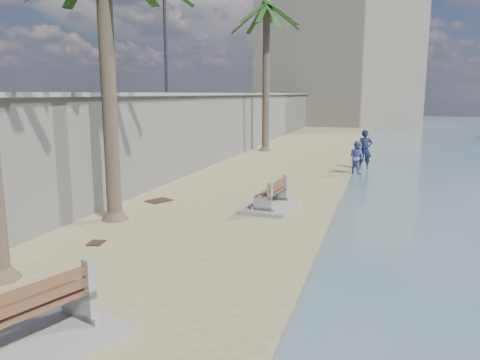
# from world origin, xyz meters

# --- Properties ---
(ground_plane) EXTENTS (140.00, 140.00, 0.00)m
(ground_plane) POSITION_xyz_m (0.00, 0.00, 0.00)
(ground_plane) COLOR #9B8D5F
(seawall) EXTENTS (0.45, 70.00, 3.50)m
(seawall) POSITION_xyz_m (-5.20, 20.00, 1.75)
(seawall) COLOR gray
(seawall) RESTS_ON ground_plane
(wall_cap) EXTENTS (0.80, 70.00, 0.12)m
(wall_cap) POSITION_xyz_m (-5.20, 20.00, 3.55)
(wall_cap) COLOR gray
(wall_cap) RESTS_ON seawall
(end_building) EXTENTS (18.00, 12.00, 14.00)m
(end_building) POSITION_xyz_m (-2.00, 52.00, 7.00)
(end_building) COLOR #B7AA93
(end_building) RESTS_ON ground_plane
(bench_near) EXTENTS (2.41, 2.91, 1.04)m
(bench_near) POSITION_xyz_m (-1.36, -0.38, 0.46)
(bench_near) COLOR gray
(bench_near) RESTS_ON ground_plane
(bench_far) EXTENTS (1.64, 2.26, 0.89)m
(bench_far) POSITION_xyz_m (-0.01, 8.75, 0.39)
(bench_far) COLOR gray
(bench_far) RESTS_ON ground_plane
(palm_back) EXTENTS (5.00, 5.00, 9.78)m
(palm_back) POSITION_xyz_m (-3.88, 23.43, 8.71)
(palm_back) COLOR brown
(palm_back) RESTS_ON ground_plane
(streetlight) EXTENTS (0.28, 0.28, 5.12)m
(streetlight) POSITION_xyz_m (-5.10, 12.00, 6.64)
(streetlight) COLOR #2D2D33
(streetlight) RESTS_ON wall_cap
(person_a) EXTENTS (0.80, 0.56, 2.17)m
(person_a) POSITION_xyz_m (2.44, 17.72, 1.08)
(person_a) COLOR #15203A
(person_a) RESTS_ON ground_plane
(person_b) EXTENTS (1.01, 0.97, 1.65)m
(person_b) POSITION_xyz_m (2.15, 16.26, 0.83)
(person_b) COLOR #535EAD
(person_b) RESTS_ON ground_plane
(debris_c) EXTENTS (0.92, 0.99, 0.03)m
(debris_c) POSITION_xyz_m (-3.87, 8.64, 0.01)
(debris_c) COLOR #382616
(debris_c) RESTS_ON ground_plane
(debris_d) EXTENTS (0.42, 0.49, 0.03)m
(debris_d) POSITION_xyz_m (-3.26, 4.08, 0.01)
(debris_d) COLOR #382616
(debris_d) RESTS_ON ground_plane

